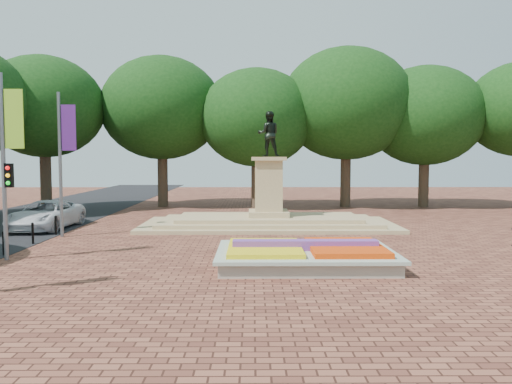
{
  "coord_description": "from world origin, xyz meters",
  "views": [
    {
      "loc": [
        -0.88,
        -19.7,
        3.88
      ],
      "look_at": [
        -0.72,
        4.33,
        2.2
      ],
      "focal_mm": 35.0,
      "sensor_mm": 36.0,
      "label": 1
    }
  ],
  "objects": [
    {
      "name": "monument",
      "position": [
        0.0,
        8.0,
        0.88
      ],
      "size": [
        14.0,
        6.0,
        6.4
      ],
      "color": "tan",
      "rests_on": "ground"
    },
    {
      "name": "banner_poles",
      "position": [
        -10.08,
        -1.31,
        3.88
      ],
      "size": [
        0.88,
        11.17,
        7.0
      ],
      "color": "slate",
      "rests_on": "ground"
    },
    {
      "name": "ground",
      "position": [
        0.0,
        0.0,
        0.0
      ],
      "size": [
        90.0,
        90.0,
        0.0
      ],
      "primitive_type": "plane",
      "color": "brown",
      "rests_on": "ground"
    },
    {
      "name": "van",
      "position": [
        -12.08,
        7.21,
        0.76
      ],
      "size": [
        2.77,
        5.6,
        1.53
      ],
      "primitive_type": "imported",
      "rotation": [
        0.0,
        0.0,
        -0.04
      ],
      "color": "silver",
      "rests_on": "ground"
    },
    {
      "name": "flower_bed",
      "position": [
        1.03,
        -2.0,
        0.38
      ],
      "size": [
        6.3,
        4.3,
        0.91
      ],
      "color": "gray",
      "rests_on": "ground"
    },
    {
      "name": "tree_row_back",
      "position": [
        2.33,
        18.0,
        6.67
      ],
      "size": [
        44.8,
        8.8,
        10.43
      ],
      "color": "#382A1E",
      "rests_on": "ground"
    }
  ]
}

